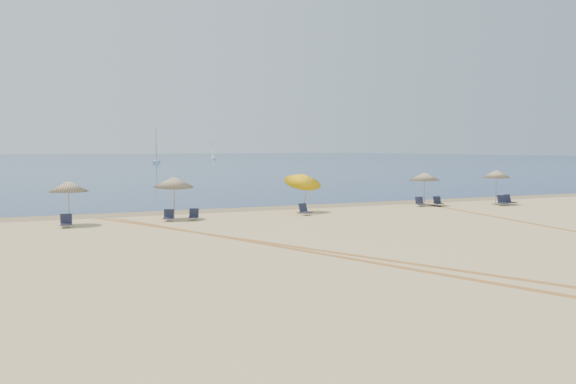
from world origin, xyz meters
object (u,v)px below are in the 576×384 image
object	(u,v)px
umbrella_1	(68,186)
umbrella_4	(425,176)
chair_7	(438,202)
chair_8	(502,201)
umbrella_3	(303,178)
chair_6	(420,202)
chair_3	(169,216)
umbrella_2	(174,182)
chair_4	(194,215)
sailboat_0	(156,153)
chair_5	(305,210)
chair_2	(66,222)
chair_9	(509,200)
sailboat_2	(213,154)
umbrella_5	(496,174)

from	to	relation	value
umbrella_1	umbrella_4	bearing A→B (deg)	3.68
chair_7	chair_8	bearing A→B (deg)	-11.06
umbrella_3	chair_6	bearing A→B (deg)	1.41
chair_3	umbrella_1	bearing A→B (deg)	-161.36
umbrella_2	chair_3	xyz separation A→B (m)	(-0.46, -0.64, -1.77)
chair_4	chair_6	world-z (taller)	chair_6
chair_6	sailboat_0	bearing A→B (deg)	97.78
chair_5	chair_3	bearing A→B (deg)	163.18
chair_2	chair_5	world-z (taller)	chair_5
umbrella_3	chair_9	world-z (taller)	umbrella_3
umbrella_1	umbrella_3	size ratio (longest dim) A/B	0.84
sailboat_2	chair_6	bearing A→B (deg)	-94.50
chair_5	chair_7	bearing A→B (deg)	-6.19
umbrella_1	chair_4	world-z (taller)	umbrella_1
chair_9	chair_2	bearing A→B (deg)	171.69
chair_7	umbrella_1	bearing A→B (deg)	-166.08
umbrella_1	sailboat_0	world-z (taller)	sailboat_0
umbrella_5	chair_5	world-z (taller)	umbrella_5
umbrella_5	chair_7	size ratio (longest dim) A/B	3.47
umbrella_3	sailboat_2	xyz separation A→B (m)	(50.07, 172.51, -0.07)
umbrella_3	sailboat_0	size ratio (longest dim) A/B	0.31
chair_5	chair_9	world-z (taller)	chair_9
umbrella_4	umbrella_1	bearing A→B (deg)	-176.32
chair_8	chair_4	bearing A→B (deg)	-164.14
chair_8	umbrella_3	bearing A→B (deg)	-168.95
chair_5	sailboat_2	distance (m)	181.12
chair_2	chair_7	size ratio (longest dim) A/B	0.98
umbrella_4	chair_5	bearing A→B (deg)	-168.27
chair_8	sailboat_2	xyz separation A→B (m)	(35.93, 174.09, 1.67)
chair_4	chair_9	xyz separation A→B (m)	(21.91, -0.43, 0.04)
umbrella_4	umbrella_3	bearing A→B (deg)	-175.73
umbrella_2	chair_5	world-z (taller)	umbrella_2
chair_7	umbrella_3	bearing A→B (deg)	-167.56
umbrella_5	sailboat_2	world-z (taller)	sailboat_2
umbrella_4	chair_5	world-z (taller)	umbrella_4
umbrella_2	sailboat_0	distance (m)	130.68
umbrella_1	chair_8	distance (m)	27.52
chair_7	umbrella_2	bearing A→B (deg)	-166.70
umbrella_3	umbrella_4	distance (m)	9.45
chair_5	umbrella_4	bearing A→B (deg)	-2.40
chair_3	chair_7	distance (m)	18.53
umbrella_5	chair_4	bearing A→B (deg)	-179.19
chair_5	chair_9	size ratio (longest dim) A/B	1.00
umbrella_1	umbrella_2	distance (m)	5.41
chair_2	chair_4	xyz separation A→B (m)	(6.52, 0.56, -0.02)
umbrella_1	chair_2	bearing A→B (deg)	-105.21
umbrella_2	chair_2	world-z (taller)	umbrella_2
umbrella_2	chair_2	distance (m)	6.00
chair_9	sailboat_0	size ratio (longest dim) A/B	0.09
chair_4	sailboat_0	size ratio (longest dim) A/B	0.08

